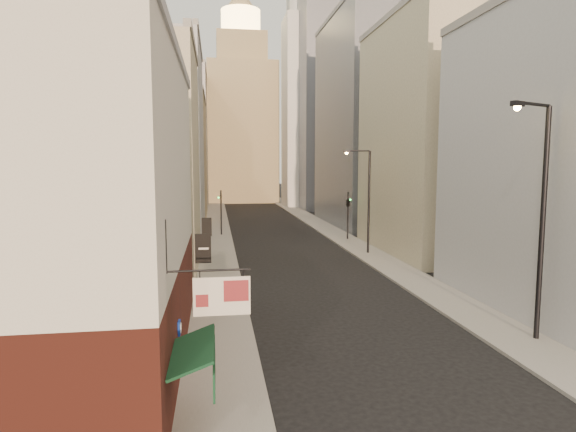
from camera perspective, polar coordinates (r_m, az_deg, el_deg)
The scene contains 16 objects.
sidewalk_left at distance 65.76m, azimuth -8.40°, elevation -0.66°, with size 3.00×140.00×0.15m, color gray.
sidewalk_right at distance 67.06m, azimuth 2.78°, elevation -0.46°, with size 3.00×140.00×0.15m, color gray.
near_building_left at distance 19.87m, azimuth -21.21°, elevation 0.49°, with size 8.30×23.04×12.30m.
left_bldg_beige at distance 36.70m, azimuth -17.09°, elevation 6.16°, with size 8.00×12.00×16.00m, color tan.
left_bldg_grey at distance 52.62m, azimuth -14.58°, elevation 8.35°, with size 8.00×16.00×20.00m, color #A3A4A8.
left_bldg_tan at distance 70.51m, azimuth -13.03°, elevation 6.57°, with size 8.00×18.00×17.00m, color #99865F.
left_bldg_wingrid at distance 90.56m, azimuth -12.10°, elevation 8.69°, with size 8.00×20.00×24.00m, color gray.
right_bldg_beige at distance 44.45m, azimuth 16.41°, elevation 8.72°, with size 8.00×16.00×20.00m, color tan.
right_bldg_wingrid at distance 63.32m, azimuth 8.72°, elevation 10.80°, with size 8.00×20.00×26.00m, color gray.
highrise at distance 93.39m, azimuth 7.21°, elevation 17.15°, with size 21.00×23.00×51.20m.
clock_tower at distance 102.92m, azimuth -5.51°, elevation 11.63°, with size 14.00×14.00×44.90m.
white_tower at distance 90.50m, azimuth 2.14°, elevation 13.02°, with size 8.00×8.00×41.50m.
streetlamp_near at distance 23.25m, azimuth 27.68°, elevation 0.70°, with size 2.54×1.29×10.35m.
streetlamp_mid at distance 41.93m, azimuth 9.26°, elevation 2.42°, with size 2.36×0.39×9.01m.
traffic_light_left at distance 52.83m, azimuth -7.95°, elevation 1.51°, with size 0.59×0.51×5.00m.
traffic_light_right at distance 49.57m, azimuth 7.12°, elevation 1.62°, with size 0.80×0.80×5.00m.
Camera 1 is at (-6.62, -10.30, 7.85)m, focal length 30.00 mm.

